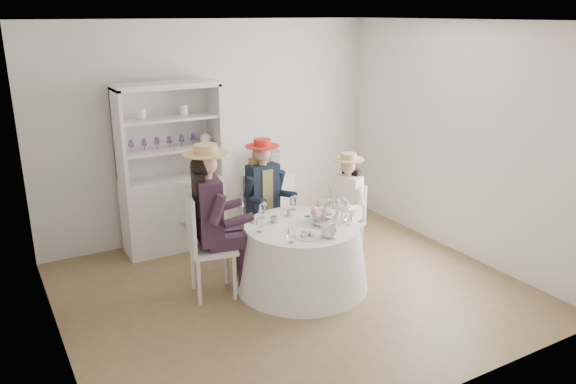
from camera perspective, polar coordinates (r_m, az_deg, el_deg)
ground at (r=5.96m, az=0.49°, el=-9.92°), size 4.50×4.50×0.00m
ceiling at (r=5.28m, az=0.56°, el=17.02°), size 4.50×4.50×0.00m
wall_back at (r=7.21m, az=-7.57°, el=6.28°), size 4.50×0.00×4.50m
wall_front at (r=3.95m, az=15.35°, el=-3.94°), size 4.50×0.00×4.50m
wall_left at (r=4.79m, az=-23.42°, el=-0.99°), size 0.00×4.50×4.50m
wall_right at (r=6.85m, az=17.06°, el=5.04°), size 0.00×4.50×4.50m
tea_table at (r=5.91m, az=1.42°, el=-6.50°), size 1.39×1.39×0.69m
hutch at (r=6.89m, az=-11.68°, el=0.07°), size 1.37×0.90×2.01m
side_table at (r=7.51m, az=-1.92°, el=-0.78°), size 0.55×0.55×0.76m
hatbox at (r=7.36m, az=-1.96°, el=3.10°), size 0.36×0.36×0.29m
guest_left at (r=5.58m, az=-7.80°, el=-2.07°), size 0.62×0.59×1.58m
guest_mid at (r=6.52m, az=-2.46°, el=0.13°), size 0.51×0.53×1.40m
guest_right at (r=6.51m, az=5.93°, el=-0.77°), size 0.52×0.47×1.26m
spare_chair at (r=6.80m, az=-9.84°, el=-2.20°), size 0.52×0.52×0.89m
teacup_a at (r=5.83m, az=-1.42°, el=-2.85°), size 0.09×0.09×0.06m
teacup_b at (r=6.01m, az=0.11°, el=-2.18°), size 0.07×0.07×0.06m
teacup_c at (r=5.98m, az=2.94°, el=-2.31°), size 0.11×0.11×0.07m
flower_bowl at (r=5.77m, az=3.36°, el=-3.15°), size 0.23×0.23×0.05m
flower_arrangement at (r=5.84m, az=3.19°, el=-2.11°), size 0.21×0.21×0.08m
table_teapot at (r=5.46m, az=4.16°, el=-3.84°), size 0.24×0.17×0.18m
sandwich_plate at (r=5.49m, az=2.03°, el=-4.39°), size 0.26×0.26×0.06m
cupcake_stand at (r=5.91m, az=5.50°, el=-2.09°), size 0.24×0.24×0.22m
stemware_set at (r=5.75m, az=1.45°, el=-2.68°), size 0.99×1.00×0.15m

